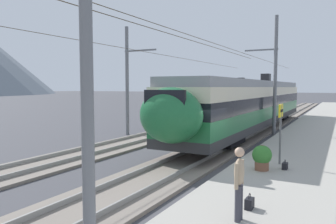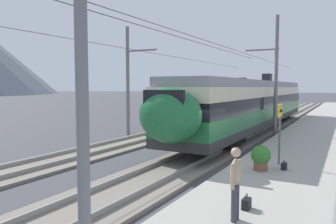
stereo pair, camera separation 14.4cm
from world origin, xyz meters
TOP-DOWN VIEW (x-y plane):
  - ground_plane at (0.00, 0.00)m, footprint 400.00×400.00m
  - platform_slab at (0.00, -4.07)m, footprint 120.00×6.11m
  - track_near at (0.00, 1.24)m, footprint 120.00×3.00m
  - track_far at (0.00, 6.48)m, footprint 120.00×3.00m
  - train_near_platform at (11.98, 1.24)m, footprint 27.96×2.98m
  - train_far_track at (22.98, 6.48)m, footprint 27.57×2.99m
  - catenary_mast_west at (-8.19, -0.56)m, footprint 38.98×2.23m
  - catenary_mast_mid at (10.20, -0.57)m, footprint 38.98×2.23m
  - catenary_mast_far_side at (6.36, 8.54)m, footprint 38.98×2.51m
  - platform_sign at (0.61, -2.67)m, footprint 0.70×0.08m
  - passenger_walking at (-5.59, -2.81)m, footprint 0.53×0.22m
  - handbag_beside_passenger at (-4.74, -2.84)m, footprint 0.32×0.18m
  - handbag_near_sign at (-0.17, -2.99)m, footprint 0.32×0.18m
  - potted_plant_platform_edge at (-0.71, -2.26)m, footprint 0.71×0.71m

SIDE VIEW (x-z plane):
  - ground_plane at x=0.00m, z-range 0.00..0.00m
  - track_near at x=0.00m, z-range -0.07..0.21m
  - track_far at x=0.00m, z-range -0.07..0.21m
  - platform_slab at x=0.00m, z-range 0.00..0.36m
  - handbag_near_sign at x=-0.17m, z-range 0.30..0.68m
  - handbag_beside_passenger at x=-4.74m, z-range 0.30..0.70m
  - potted_plant_platform_edge at x=-0.71m, z-range 0.42..1.34m
  - passenger_walking at x=-5.59m, z-range 0.46..2.15m
  - platform_sign at x=0.61m, z-range 0.91..3.28m
  - train_far_track at x=22.98m, z-range 0.09..4.36m
  - train_near_platform at x=11.98m, z-range 0.09..4.36m
  - catenary_mast_west at x=-8.19m, z-range 0.16..7.82m
  - catenary_mast_far_side at x=6.36m, z-range 0.19..7.79m
  - catenary_mast_mid at x=10.20m, z-range 0.15..8.31m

